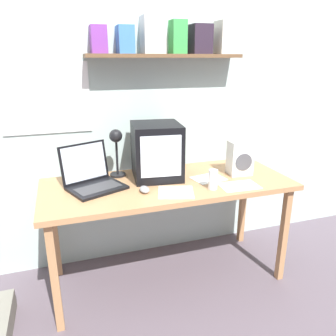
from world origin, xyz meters
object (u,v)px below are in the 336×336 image
(loose_paper_near_laptop, at_px, (208,178))
(desk_lamp, at_px, (116,145))
(space_heater, at_px, (240,158))
(open_notebook, at_px, (176,192))
(juice_glass, at_px, (213,180))
(computer_mouse, at_px, (145,189))
(corner_desk, at_px, (168,191))
(printed_handout, at_px, (239,186))
(crt_monitor, at_px, (157,151))
(laptop, at_px, (91,177))

(loose_paper_near_laptop, bearing_deg, desk_lamp, 159.49)
(space_heater, bearing_deg, loose_paper_near_laptop, -169.56)
(loose_paper_near_laptop, bearing_deg, space_heater, 4.99)
(desk_lamp, xyz_separation_m, open_notebook, (0.30, -0.38, -0.23))
(juice_glass, distance_m, computer_mouse, 0.44)
(corner_desk, distance_m, printed_handout, 0.48)
(corner_desk, relative_size, open_notebook, 6.18)
(corner_desk, height_order, open_notebook, open_notebook)
(crt_monitor, height_order, laptop, crt_monitor)
(corner_desk, height_order, space_heater, space_heater)
(desk_lamp, height_order, space_heater, desk_lamp)
(crt_monitor, bearing_deg, loose_paper_near_laptop, -17.93)
(corner_desk, height_order, printed_handout, printed_handout)
(desk_lamp, bearing_deg, open_notebook, -42.40)
(printed_handout, bearing_deg, desk_lamp, 150.39)
(corner_desk, distance_m, laptop, 0.52)
(crt_monitor, xyz_separation_m, computer_mouse, (-0.15, -0.24, -0.17))
(laptop, xyz_separation_m, open_notebook, (0.49, -0.27, -0.07))
(crt_monitor, distance_m, computer_mouse, 0.33)
(corner_desk, bearing_deg, printed_handout, -27.61)
(corner_desk, bearing_deg, juice_glass, -41.39)
(juice_glass, height_order, loose_paper_near_laptop, juice_glass)
(desk_lamp, relative_size, printed_handout, 1.34)
(corner_desk, xyz_separation_m, crt_monitor, (-0.04, 0.12, 0.26))
(space_heater, bearing_deg, desk_lamp, 172.13)
(open_notebook, bearing_deg, printed_handout, -3.91)
(crt_monitor, relative_size, computer_mouse, 3.55)
(desk_lamp, xyz_separation_m, printed_handout, (0.73, -0.41, -0.23))
(printed_handout, bearing_deg, crt_monitor, 143.44)
(crt_monitor, relative_size, loose_paper_near_laptop, 1.59)
(juice_glass, relative_size, computer_mouse, 1.18)
(juice_glass, relative_size, printed_handout, 0.49)
(laptop, distance_m, printed_handout, 0.97)
(computer_mouse, relative_size, loose_paper_near_laptop, 0.45)
(crt_monitor, relative_size, open_notebook, 1.42)
(juice_glass, relative_size, loose_paper_near_laptop, 0.53)
(juice_glass, distance_m, loose_paper_near_laptop, 0.19)
(printed_handout, bearing_deg, open_notebook, 176.09)
(corner_desk, distance_m, computer_mouse, 0.24)
(computer_mouse, xyz_separation_m, printed_handout, (0.62, -0.10, -0.01))
(loose_paper_near_laptop, bearing_deg, open_notebook, -151.54)
(space_heater, xyz_separation_m, loose_paper_near_laptop, (-0.25, -0.02, -0.12))
(juice_glass, bearing_deg, crt_monitor, 130.00)
(desk_lamp, bearing_deg, crt_monitor, -5.04)
(desk_lamp, bearing_deg, laptop, -138.68)
(crt_monitor, distance_m, loose_paper_near_laptop, 0.41)
(crt_monitor, bearing_deg, juice_glass, -43.21)
(desk_lamp, relative_size, loose_paper_near_laptop, 1.44)
(space_heater, bearing_deg, laptop, -179.18)
(juice_glass, distance_m, open_notebook, 0.25)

